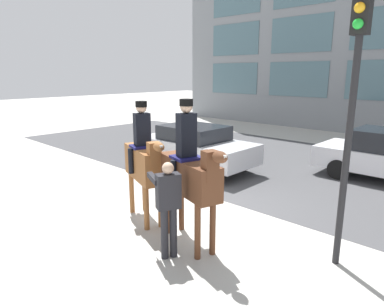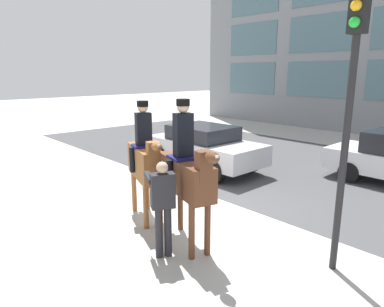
{
  "view_description": "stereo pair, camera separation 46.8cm",
  "coord_description": "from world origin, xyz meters",
  "px_view_note": "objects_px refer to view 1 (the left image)",
  "views": [
    {
      "loc": [
        4.91,
        -5.93,
        3.14
      ],
      "look_at": [
        0.19,
        -0.95,
        1.53
      ],
      "focal_mm": 32.0,
      "sensor_mm": 36.0,
      "label": 1
    },
    {
      "loc": [
        5.23,
        -5.59,
        3.14
      ],
      "look_at": [
        0.19,
        -0.95,
        1.53
      ],
      "focal_mm": 32.0,
      "sensor_mm": 36.0,
      "label": 2
    }
  ],
  "objects_px": {
    "mounted_horse_companion": "(189,173)",
    "traffic_light": "(354,88)",
    "pedestrian_bystander": "(168,202)",
    "street_car_near_lane": "(196,146)",
    "mounted_horse_lead": "(145,161)"
  },
  "relations": [
    {
      "from": "mounted_horse_lead",
      "to": "traffic_light",
      "type": "bearing_deg",
      "value": 35.83
    },
    {
      "from": "mounted_horse_companion",
      "to": "street_car_near_lane",
      "type": "distance_m",
      "value": 5.22
    },
    {
      "from": "street_car_near_lane",
      "to": "mounted_horse_companion",
      "type": "bearing_deg",
      "value": -48.36
    },
    {
      "from": "pedestrian_bystander",
      "to": "mounted_horse_companion",
      "type": "bearing_deg",
      "value": -58.14
    },
    {
      "from": "street_car_near_lane",
      "to": "traffic_light",
      "type": "height_order",
      "value": "traffic_light"
    },
    {
      "from": "mounted_horse_companion",
      "to": "street_car_near_lane",
      "type": "height_order",
      "value": "mounted_horse_companion"
    },
    {
      "from": "pedestrian_bystander",
      "to": "traffic_light",
      "type": "bearing_deg",
      "value": -115.28
    },
    {
      "from": "traffic_light",
      "to": "street_car_near_lane",
      "type": "bearing_deg",
      "value": 154.93
    },
    {
      "from": "mounted_horse_lead",
      "to": "traffic_light",
      "type": "xyz_separation_m",
      "value": [
        3.72,
        1.07,
        1.59
      ]
    },
    {
      "from": "mounted_horse_companion",
      "to": "pedestrian_bystander",
      "type": "relative_size",
      "value": 1.57
    },
    {
      "from": "mounted_horse_lead",
      "to": "street_car_near_lane",
      "type": "xyz_separation_m",
      "value": [
        -2.0,
        3.75,
        -0.56
      ]
    },
    {
      "from": "mounted_horse_lead",
      "to": "street_car_near_lane",
      "type": "bearing_deg",
      "value": 137.86
    },
    {
      "from": "mounted_horse_companion",
      "to": "mounted_horse_lead",
      "type": "bearing_deg",
      "value": -168.82
    },
    {
      "from": "pedestrian_bystander",
      "to": "street_car_near_lane",
      "type": "height_order",
      "value": "pedestrian_bystander"
    },
    {
      "from": "mounted_horse_companion",
      "to": "traffic_light",
      "type": "distance_m",
      "value": 2.99
    }
  ]
}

